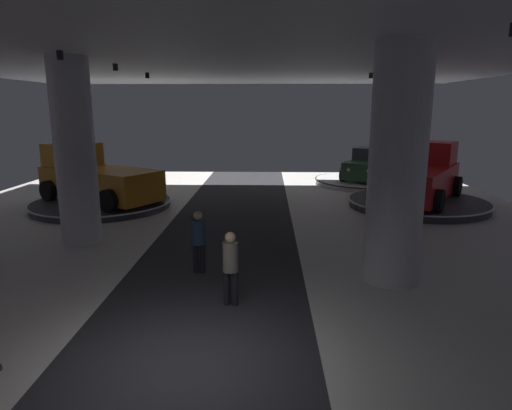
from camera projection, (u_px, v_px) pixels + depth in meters
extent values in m
cube|color=silver|center=(184.00, 371.00, 6.98)|extent=(24.00, 44.00, 0.05)
cube|color=#2D2D33|center=(184.00, 369.00, 6.97)|extent=(4.40, 44.00, 0.01)
cylinder|color=black|center=(60.00, 55.00, 10.86)|extent=(0.16, 0.16, 0.22)
cylinder|color=black|center=(115.00, 67.00, 14.07)|extent=(0.16, 0.16, 0.22)
cylinder|color=black|center=(147.00, 75.00, 17.64)|extent=(0.16, 0.16, 0.22)
cylinder|color=black|center=(432.00, 56.00, 11.02)|extent=(0.16, 0.16, 0.22)
cylinder|color=black|center=(392.00, 68.00, 14.36)|extent=(0.16, 0.16, 0.22)
cylinder|color=black|center=(371.00, 76.00, 17.67)|extent=(0.16, 0.16, 0.22)
cylinder|color=silver|center=(397.00, 166.00, 10.03)|extent=(1.29, 1.29, 5.50)
cylinder|color=silver|center=(75.00, 153.00, 13.07)|extent=(1.17, 1.17, 5.50)
cylinder|color=#333338|center=(102.00, 204.00, 18.30)|extent=(5.57, 5.57, 0.28)
cylinder|color=white|center=(102.00, 201.00, 18.28)|extent=(5.68, 5.68, 0.05)
cube|color=#B77519|center=(101.00, 183.00, 18.11)|extent=(5.63, 4.52, 1.20)
cube|color=#B77519|center=(73.00, 155.00, 18.78)|extent=(2.43, 2.50, 1.00)
cube|color=#28333D|center=(80.00, 156.00, 18.51)|extent=(0.97, 1.54, 0.75)
cylinder|color=black|center=(48.00, 191.00, 18.19)|extent=(0.86, 0.67, 0.84)
cylinder|color=black|center=(96.00, 183.00, 20.12)|extent=(0.86, 0.67, 0.84)
cylinder|color=black|center=(108.00, 201.00, 16.24)|extent=(0.86, 0.67, 0.84)
cylinder|color=black|center=(154.00, 191.00, 18.18)|extent=(0.86, 0.67, 0.84)
cylinder|color=silver|center=(369.00, 182.00, 23.92)|extent=(5.76, 5.76, 0.27)
cylinder|color=black|center=(369.00, 180.00, 23.90)|extent=(5.88, 5.88, 0.05)
cube|color=#2D5638|center=(370.00, 168.00, 23.76)|extent=(3.62, 4.54, 0.90)
cube|color=#2D3842|center=(372.00, 154.00, 23.72)|extent=(2.29, 2.42, 0.70)
cylinder|color=black|center=(381.00, 178.00, 22.12)|extent=(0.52, 0.70, 0.68)
cylinder|color=black|center=(343.00, 175.00, 23.12)|extent=(0.52, 0.70, 0.68)
cylinder|color=black|center=(395.00, 171.00, 24.52)|extent=(0.52, 0.70, 0.68)
cylinder|color=black|center=(360.00, 169.00, 25.51)|extent=(0.52, 0.70, 0.68)
sphere|color=white|center=(368.00, 171.00, 21.76)|extent=(0.18, 0.18, 0.18)
sphere|color=white|center=(349.00, 170.00, 22.25)|extent=(0.18, 0.18, 0.18)
cylinder|color=#333338|center=(418.00, 204.00, 18.31)|extent=(5.57, 5.57, 0.32)
cylinder|color=white|center=(418.00, 200.00, 18.28)|extent=(5.68, 5.68, 0.05)
cube|color=red|center=(419.00, 182.00, 18.11)|extent=(4.59, 5.61, 1.20)
cube|color=red|center=(431.00, 153.00, 19.27)|extent=(2.51, 2.45, 1.00)
cube|color=#28333D|center=(428.00, 154.00, 18.85)|extent=(1.52, 0.99, 0.75)
cylinder|color=black|center=(402.00, 181.00, 20.32)|extent=(0.68, 0.86, 0.84)
cylinder|color=black|center=(457.00, 186.00, 19.06)|extent=(0.68, 0.86, 0.84)
cylinder|color=black|center=(376.00, 194.00, 17.31)|extent=(0.68, 0.86, 0.84)
cylinder|color=black|center=(439.00, 201.00, 16.04)|extent=(0.68, 0.86, 0.84)
cylinder|color=black|center=(202.00, 258.00, 10.97)|extent=(0.14, 0.14, 0.80)
cylinder|color=black|center=(196.00, 257.00, 11.01)|extent=(0.14, 0.14, 0.80)
cylinder|color=#233851|center=(198.00, 232.00, 10.85)|extent=(0.32, 0.32, 0.62)
sphere|color=tan|center=(198.00, 215.00, 10.75)|extent=(0.22, 0.22, 0.22)
cylinder|color=black|center=(227.00, 287.00, 9.19)|extent=(0.14, 0.14, 0.80)
cylinder|color=black|center=(235.00, 287.00, 9.17)|extent=(0.14, 0.14, 0.80)
cylinder|color=#6B665B|center=(230.00, 257.00, 9.03)|extent=(0.32, 0.32, 0.62)
sphere|color=beige|center=(230.00, 237.00, 8.94)|extent=(0.22, 0.22, 0.22)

